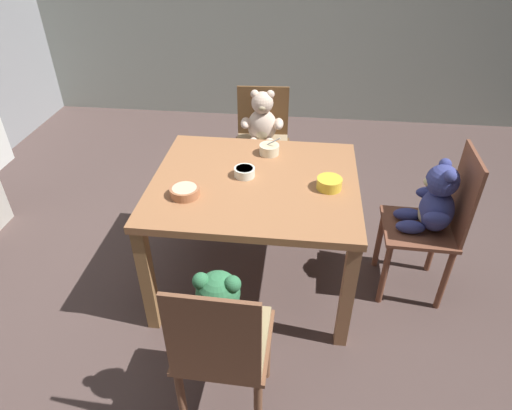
{
  "coord_description": "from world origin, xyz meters",
  "views": [
    {
      "loc": [
        0.24,
        -2.03,
        1.98
      ],
      "look_at": [
        0.0,
        0.05,
        0.52
      ],
      "focal_mm": 30.99,
      "sensor_mm": 36.0,
      "label": 1
    }
  ],
  "objects": [
    {
      "name": "ground_plane",
      "position": [
        0.0,
        0.0,
        -0.02
      ],
      "size": [
        5.2,
        5.2,
        0.04
      ],
      "color": "#513F3B"
    },
    {
      "name": "dining_table",
      "position": [
        0.0,
        0.0,
        0.63
      ],
      "size": [
        1.12,
        0.98,
        0.72
      ],
      "color": "#A06841",
      "rests_on": "ground_plane"
    },
    {
      "name": "teddy_chair_far_center",
      "position": [
        -0.05,
        0.9,
        0.57
      ],
      "size": [
        0.44,
        0.43,
        0.88
      ],
      "rotation": [
        0.0,
        0.0,
        -1.51
      ],
      "color": "brown",
      "rests_on": "ground_plane"
    },
    {
      "name": "teddy_chair_near_right",
      "position": [
        0.98,
        0.03,
        0.58
      ],
      "size": [
        0.4,
        0.39,
        0.93
      ],
      "rotation": [
        0.0,
        0.0,
        3.12
      ],
      "color": "brown",
      "rests_on": "ground_plane"
    },
    {
      "name": "teddy_chair_near_front",
      "position": [
        -0.03,
        -0.9,
        0.58
      ],
      "size": [
        0.4,
        0.39,
        0.89
      ],
      "rotation": [
        0.0,
        0.0,
        1.55
      ],
      "color": "brown",
      "rests_on": "ground_plane"
    },
    {
      "name": "porridge_bowl_white_center",
      "position": [
        -0.06,
        0.03,
        0.75
      ],
      "size": [
        0.11,
        0.11,
        0.05
      ],
      "color": "silver",
      "rests_on": "dining_table"
    },
    {
      "name": "porridge_bowl_terracotta_near_left",
      "position": [
        -0.34,
        -0.19,
        0.74
      ],
      "size": [
        0.15,
        0.15,
        0.05
      ],
      "color": "#B06D48",
      "rests_on": "dining_table"
    },
    {
      "name": "porridge_bowl_yellow_near_right",
      "position": [
        0.4,
        -0.04,
        0.75
      ],
      "size": [
        0.13,
        0.13,
        0.06
      ],
      "color": "yellow",
      "rests_on": "dining_table"
    },
    {
      "name": "porridge_bowl_cream_far_center",
      "position": [
        0.05,
        0.31,
        0.75
      ],
      "size": [
        0.13,
        0.12,
        0.12
      ],
      "color": "beige",
      "rests_on": "dining_table"
    }
  ]
}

